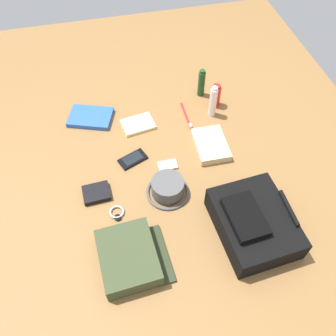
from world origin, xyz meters
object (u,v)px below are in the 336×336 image
folded_towel (211,145)px  toiletry_pouch (130,257)px  paperback_novel (91,117)px  media_player (167,165)px  bucket_hat (168,188)px  notepad (138,124)px  toothpaste_tube (213,102)px  cell_phone (133,159)px  shampoo_bottle (201,83)px  backpack (253,223)px  wristwatch (117,213)px  sunscreen_spray (215,96)px  wallet (96,193)px  toothbrush (187,117)px

folded_towel → toiletry_pouch: bearing=-44.6°
paperback_novel → media_player: bearing=39.0°
bucket_hat → notepad: bearing=-172.9°
toothpaste_tube → cell_phone: 0.48m
notepad → shampoo_bottle: bearing=103.4°
toothpaste_tube → backpack: bearing=-3.9°
paperback_novel → folded_towel: (0.31, 0.52, 0.01)m
wristwatch → notepad: bearing=159.7°
cell_phone → folded_towel: bearing=88.6°
media_player → wristwatch: 0.31m
shampoo_bottle → wristwatch: 0.81m
sunscreen_spray → cell_phone: (0.26, -0.47, -0.05)m
sunscreen_spray → wristwatch: (0.52, -0.58, -0.05)m
toiletry_pouch → toothpaste_tube: 0.85m
toothpaste_tube → shampoo_bottle: bearing=-175.8°
media_player → notepad: bearing=-163.3°
sunscreen_spray → notepad: (0.06, -0.41, -0.05)m
bucket_hat → sunscreen_spray: 0.59m
toiletry_pouch → folded_towel: toiletry_pouch is taller
paperback_novel → wristwatch: bearing=4.9°
wristwatch → notepad: size_ratio=0.47×
folded_towel → paperback_novel: bearing=-121.0°
cell_phone → media_player: size_ratio=1.65×
backpack → cell_phone: backpack is taller
wallet → cell_phone: bearing=127.0°
media_player → notepad: notepad is taller
sunscreen_spray → cell_phone: size_ratio=0.89×
paperback_novel → notepad: 0.24m
toiletry_pouch → notepad: 0.69m
shampoo_bottle → cell_phone: size_ratio=1.10×
wristwatch → wallet: (-0.11, -0.07, 0.01)m
cell_phone → notepad: size_ratio=0.93×
toothpaste_tube → paperback_novel: toothpaste_tube is taller
bucket_hat → notepad: size_ratio=1.20×
paperback_novel → notepad: (0.10, 0.22, -0.00)m
backpack → sunscreen_spray: backpack is taller
sunscreen_spray → notepad: 0.41m
cell_phone → folded_towel: size_ratio=0.69×
paperback_novel → wallet: bearing=-2.6°
shampoo_bottle → toothpaste_tube: toothpaste_tube is taller
shampoo_bottle → cell_phone: bearing=-50.0°
wallet → folded_towel: size_ratio=0.55×
toothbrush → notepad: 0.24m
wallet → notepad: size_ratio=0.73×
toiletry_pouch → bucket_hat: bucket_hat is taller
bucket_hat → paperback_novel: 0.58m
backpack → toothpaste_tube: (-0.65, 0.04, 0.03)m
sunscreen_spray → media_player: sunscreen_spray is taller
toothbrush → shampoo_bottle: bearing=142.6°
backpack → folded_towel: bearing=-176.5°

